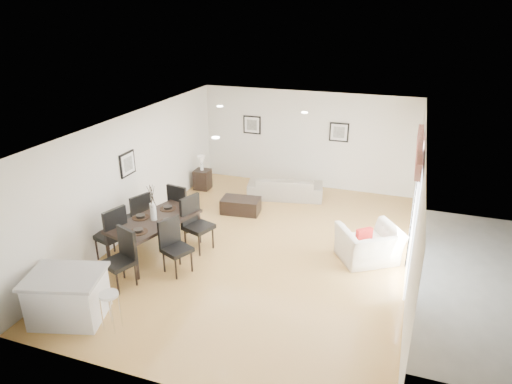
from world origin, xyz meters
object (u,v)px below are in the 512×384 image
(dining_chair_enear, at_px, (174,243))
(dining_chair_efar, at_px, (195,220))
(kitchen_island, at_px, (68,296))
(dining_chair_wnear, at_px, (112,231))
(coffee_table, at_px, (241,206))
(sofa, at_px, (285,187))
(bar_stool, at_px, (109,299))
(dining_chair_wfar, at_px, (138,214))
(dining_chair_head, at_px, (123,255))
(dining_table, at_px, (154,223))
(side_table, at_px, (202,179))
(dining_chair_foot, at_px, (181,205))
(armchair, at_px, (369,245))

(dining_chair_enear, height_order, dining_chair_efar, dining_chair_efar)
(dining_chair_efar, xyz_separation_m, kitchen_island, (-0.91, -2.84, -0.23))
(dining_chair_wnear, xyz_separation_m, coffee_table, (1.58, 3.00, -0.47))
(sofa, bearing_deg, bar_stool, 68.08)
(dining_chair_wfar, distance_m, dining_chair_enear, 1.60)
(dining_chair_wnear, bearing_deg, dining_chair_enear, 109.66)
(dining_chair_wfar, xyz_separation_m, dining_chair_head, (0.70, -1.61, 0.01))
(dining_table, relative_size, kitchen_island, 1.49)
(dining_table, bearing_deg, dining_chair_enear, -17.30)
(dining_chair_enear, distance_m, side_table, 4.31)
(kitchen_island, bearing_deg, dining_chair_head, 60.32)
(dining_chair_enear, distance_m, bar_stool, 1.90)
(dining_chair_wfar, xyz_separation_m, bar_stool, (1.24, -2.77, -0.04))
(dining_chair_efar, distance_m, kitchen_island, 2.99)
(dining_chair_wnear, bearing_deg, bar_stool, 50.72)
(dining_chair_foot, height_order, coffee_table, dining_chair_foot)
(dining_chair_head, relative_size, bar_stool, 1.67)
(sofa, height_order, dining_chair_wnear, dining_chair_wnear)
(dining_chair_wnear, xyz_separation_m, dining_chair_foot, (0.64, 1.67, -0.03))
(armchair, height_order, dining_chair_wnear, dining_chair_wnear)
(dining_chair_wnear, height_order, coffee_table, dining_chair_wnear)
(dining_table, xyz_separation_m, dining_chair_wnear, (-0.66, -0.50, -0.05))
(bar_stool, bearing_deg, dining_chair_wnear, 123.96)
(armchair, height_order, bar_stool, armchair)
(sofa, distance_m, dining_table, 4.19)
(sofa, relative_size, dining_chair_foot, 1.76)
(coffee_table, bearing_deg, armchair, -28.06)
(dining_table, height_order, side_table, dining_table)
(armchair, height_order, coffee_table, armchair)
(sofa, xyz_separation_m, dining_chair_wfar, (-2.38, -3.37, 0.32))
(coffee_table, bearing_deg, dining_chair_wfar, -133.50)
(dining_chair_head, relative_size, dining_chair_foot, 0.98)
(dining_chair_wfar, bearing_deg, sofa, 167.41)
(armchair, distance_m, kitchen_island, 5.66)
(kitchen_island, bearing_deg, dining_chair_wfar, 82.69)
(coffee_table, relative_size, side_table, 1.68)
(sofa, relative_size, coffee_table, 2.12)
(dining_table, xyz_separation_m, dining_chair_foot, (-0.02, 1.16, -0.08))
(dining_chair_wfar, height_order, coffee_table, dining_chair_wfar)
(kitchen_island, bearing_deg, bar_stool, -15.93)
(dining_chair_enear, bearing_deg, bar_stool, -158.75)
(coffee_table, height_order, kitchen_island, kitchen_island)
(sofa, xyz_separation_m, side_table, (-2.38, -0.15, -0.01))
(dining_chair_enear, distance_m, dining_chair_foot, 1.74)
(dining_table, bearing_deg, coffee_table, 85.35)
(kitchen_island, bearing_deg, dining_table, 67.95)
(dining_table, xyz_separation_m, kitchen_island, (-0.25, -2.33, -0.29))
(dining_table, bearing_deg, sofa, 81.46)
(dining_chair_enear, xyz_separation_m, dining_chair_efar, (-0.01, 0.94, 0.05))
(dining_chair_foot, bearing_deg, side_table, -65.92)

